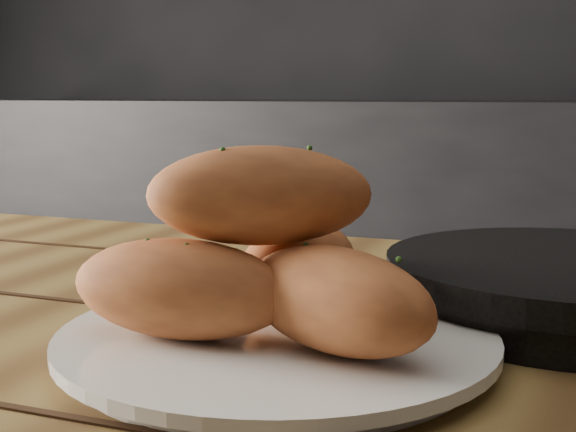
{
  "coord_description": "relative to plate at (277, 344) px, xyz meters",
  "views": [
    {
      "loc": [
        0.41,
        -0.4,
        0.92
      ],
      "look_at": [
        0.23,
        0.08,
        0.84
      ],
      "focal_mm": 50.0,
      "sensor_mm": 36.0,
      "label": 1
    }
  ],
  "objects": [
    {
      "name": "counter",
      "position": [
        -0.23,
        1.64,
        -0.31
      ],
      "size": [
        2.8,
        0.6,
        0.9
      ],
      "primitive_type": "cube",
      "color": "black",
      "rests_on": "ground"
    },
    {
      "name": "plate",
      "position": [
        0.0,
        0.0,
        0.0
      ],
      "size": [
        0.28,
        0.28,
        0.02
      ],
      "color": "white",
      "rests_on": "table"
    },
    {
      "name": "bread_rolls",
      "position": [
        -0.01,
        -0.0,
        0.05
      ],
      "size": [
        0.25,
        0.21,
        0.12
      ],
      "color": "#C66E37",
      "rests_on": "plate"
    },
    {
      "name": "skillet",
      "position": [
        0.17,
        0.17,
        0.01
      ],
      "size": [
        0.4,
        0.28,
        0.05
      ],
      "color": "black",
      "rests_on": "table"
    }
  ]
}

